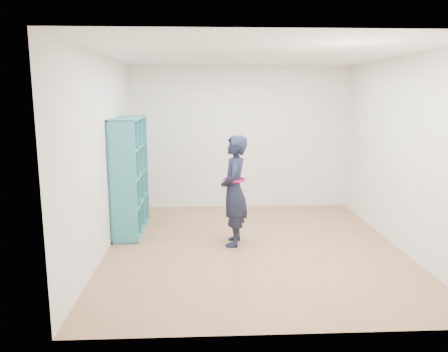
{
  "coord_description": "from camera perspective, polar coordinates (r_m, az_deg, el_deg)",
  "views": [
    {
      "loc": [
        -0.69,
        -5.76,
        2.1
      ],
      "look_at": [
        -0.39,
        0.3,
        0.95
      ],
      "focal_mm": 35.0,
      "sensor_mm": 36.0,
      "label": 1
    }
  ],
  "objects": [
    {
      "name": "floor",
      "position": [
        6.16,
        3.81,
        -9.21
      ],
      "size": [
        4.5,
        4.5,
        0.0
      ],
      "primitive_type": "plane",
      "color": "#946A43",
      "rests_on": "ground"
    },
    {
      "name": "ceiling",
      "position": [
        5.82,
        4.14,
        15.63
      ],
      "size": [
        4.5,
        4.5,
        0.0
      ],
      "primitive_type": "plane",
      "color": "white",
      "rests_on": "wall_back"
    },
    {
      "name": "wall_left",
      "position": [
        5.96,
        -15.53,
        2.62
      ],
      "size": [
        0.02,
        4.5,
        2.6
      ],
      "primitive_type": "cube",
      "color": "silver",
      "rests_on": "floor"
    },
    {
      "name": "wall_right",
      "position": [
        6.4,
        22.06,
        2.76
      ],
      "size": [
        0.02,
        4.5,
        2.6
      ],
      "primitive_type": "cube",
      "color": "silver",
      "rests_on": "floor"
    },
    {
      "name": "wall_back",
      "position": [
        8.07,
        2.09,
        5.03
      ],
      "size": [
        4.0,
        0.02,
        2.6
      ],
      "primitive_type": "cube",
      "color": "silver",
      "rests_on": "floor"
    },
    {
      "name": "wall_front",
      "position": [
        3.66,
        8.09,
        -1.99
      ],
      "size": [
        4.0,
        0.02,
        2.6
      ],
      "primitive_type": "cube",
      "color": "silver",
      "rests_on": "floor"
    },
    {
      "name": "bookshelf",
      "position": [
        6.79,
        -12.44,
        -0.02
      ],
      "size": [
        0.38,
        1.31,
        1.75
      ],
      "color": "teal",
      "rests_on": "floor"
    },
    {
      "name": "person",
      "position": [
        6.05,
        1.33,
        -1.95
      ],
      "size": [
        0.44,
        0.61,
        1.54
      ],
      "rotation": [
        0.0,
        0.0,
        -1.71
      ],
      "color": "black",
      "rests_on": "floor"
    },
    {
      "name": "smartphone",
      "position": [
        6.11,
        0.08,
        -0.86
      ],
      "size": [
        0.02,
        0.1,
        0.14
      ],
      "rotation": [
        0.32,
        0.0,
        0.14
      ],
      "color": "silver",
      "rests_on": "person"
    }
  ]
}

